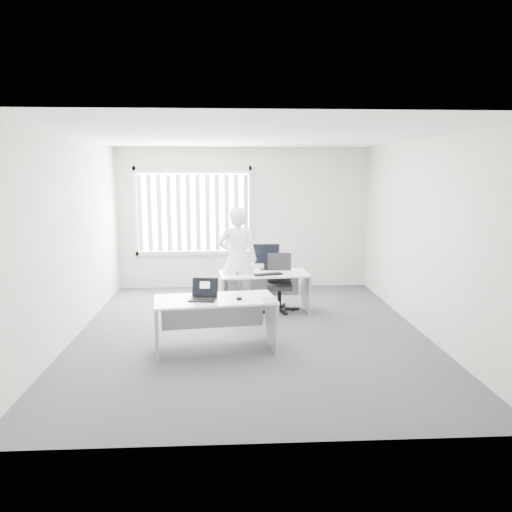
{
  "coord_description": "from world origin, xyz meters",
  "views": [
    {
      "loc": [
        -0.31,
        -6.97,
        2.32
      ],
      "look_at": [
        0.09,
        0.15,
        1.11
      ],
      "focal_mm": 35.0,
      "sensor_mm": 36.0,
      "label": 1
    }
  ],
  "objects": [
    {
      "name": "keyboard",
      "position": [
        0.33,
        0.95,
        0.67
      ],
      "size": [
        0.49,
        0.27,
        0.02
      ],
      "primitive_type": "cube",
      "rotation": [
        0.0,
        0.0,
        0.26
      ],
      "color": "black",
      "rests_on": "desk_far"
    },
    {
      "name": "mouse",
      "position": [
        -0.18,
        -0.76,
        0.73
      ],
      "size": [
        0.07,
        0.11,
        0.05
      ],
      "primitive_type": null,
      "rotation": [
        0.0,
        0.0,
        -0.03
      ],
      "color": "#BCBCBF",
      "rests_on": "paper_sheet"
    },
    {
      "name": "paper_sheet",
      "position": [
        -0.08,
        -0.67,
        0.7
      ],
      "size": [
        0.36,
        0.33,
        0.0
      ],
      "primitive_type": "cube",
      "rotation": [
        0.0,
        0.0,
        0.55
      ],
      "color": "white",
      "rests_on": "desk_near"
    },
    {
      "name": "ground",
      "position": [
        0.0,
        0.0,
        0.0
      ],
      "size": [
        6.0,
        6.0,
        0.0
      ],
      "primitive_type": "plane",
      "color": "#505158",
      "rests_on": "ground"
    },
    {
      "name": "monitor",
      "position": [
        0.33,
        1.38,
        0.89
      ],
      "size": [
        0.45,
        0.15,
        0.45
      ],
      "primitive_type": null,
      "rotation": [
        0.0,
        0.0,
        -0.03
      ],
      "color": "black",
      "rests_on": "desk_far"
    },
    {
      "name": "wall_right",
      "position": [
        2.5,
        0.0,
        1.4
      ],
      "size": [
        0.02,
        6.0,
        2.8
      ],
      "primitive_type": "cube",
      "color": "silver",
      "rests_on": "ground"
    },
    {
      "name": "wall_front",
      "position": [
        0.0,
        -3.0,
        1.4
      ],
      "size": [
        5.0,
        0.02,
        2.8
      ],
      "primitive_type": "cube",
      "color": "silver",
      "rests_on": "ground"
    },
    {
      "name": "office_chair",
      "position": [
        0.54,
        1.19,
        0.3
      ],
      "size": [
        0.58,
        0.58,
        0.96
      ],
      "rotation": [
        0.0,
        0.0,
        -0.06
      ],
      "color": "black",
      "rests_on": "ground"
    },
    {
      "name": "blinds",
      "position": [
        -1.0,
        2.9,
        1.52
      ],
      "size": [
        2.2,
        0.1,
        1.5
      ],
      "primitive_type": null,
      "color": "silver",
      "rests_on": "wall_back"
    },
    {
      "name": "laptop",
      "position": [
        -0.65,
        -0.77,
        0.84
      ],
      "size": [
        0.38,
        0.35,
        0.26
      ],
      "primitive_type": null,
      "rotation": [
        0.0,
        0.0,
        -0.18
      ],
      "color": "black",
      "rests_on": "desk_near"
    },
    {
      "name": "desk_far",
      "position": [
        0.28,
        1.11,
        0.48
      ],
      "size": [
        1.5,
        0.79,
        0.66
      ],
      "rotation": [
        0.0,
        0.0,
        0.08
      ],
      "color": "white",
      "rests_on": "ground"
    },
    {
      "name": "desk_near",
      "position": [
        -0.49,
        -0.7,
        0.51
      ],
      "size": [
        1.63,
        0.92,
        0.7
      ],
      "rotation": [
        0.0,
        0.0,
        0.13
      ],
      "color": "white",
      "rests_on": "ground"
    },
    {
      "name": "ceiling",
      "position": [
        0.0,
        0.0,
        2.8
      ],
      "size": [
        5.0,
        6.0,
        0.02
      ],
      "primitive_type": "cube",
      "color": "white",
      "rests_on": "wall_back"
    },
    {
      "name": "wall_left",
      "position": [
        -2.5,
        0.0,
        1.4
      ],
      "size": [
        0.02,
        6.0,
        2.8
      ],
      "primitive_type": "cube",
      "color": "silver",
      "rests_on": "ground"
    },
    {
      "name": "wall_back",
      "position": [
        0.0,
        3.0,
        1.4
      ],
      "size": [
        5.0,
        0.02,
        2.8
      ],
      "primitive_type": "cube",
      "color": "silver",
      "rests_on": "ground"
    },
    {
      "name": "booklet",
      "position": [
        0.2,
        -0.83,
        0.71
      ],
      "size": [
        0.21,
        0.26,
        0.01
      ],
      "primitive_type": "cube",
      "rotation": [
        0.0,
        0.0,
        0.17
      ],
      "color": "white",
      "rests_on": "desk_near"
    },
    {
      "name": "window",
      "position": [
        -1.0,
        2.96,
        1.55
      ],
      "size": [
        2.32,
        0.06,
        1.76
      ],
      "primitive_type": "cube",
      "color": "#BBBBB6",
      "rests_on": "wall_back"
    },
    {
      "name": "person",
      "position": [
        -0.16,
        1.15,
        0.88
      ],
      "size": [
        0.69,
        0.49,
        1.77
      ],
      "primitive_type": "imported",
      "rotation": [
        0.0,
        0.0,
        3.03
      ],
      "color": "white",
      "rests_on": "ground"
    }
  ]
}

